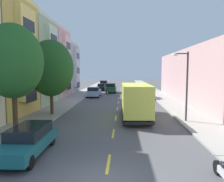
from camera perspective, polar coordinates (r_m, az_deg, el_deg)
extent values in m
plane|color=#4C4C4F|center=(38.25, 1.99, -1.28)|extent=(160.00, 160.00, 0.00)
cube|color=#99968E|center=(37.08, -9.11, -1.45)|extent=(3.20, 120.00, 0.14)
cube|color=#99968E|center=(36.80, 13.06, -1.57)|extent=(3.20, 120.00, 0.14)
cube|color=yellow|center=(10.95, -0.96, -18.58)|extent=(0.14, 2.20, 0.01)
cube|color=yellow|center=(15.64, 0.35, -11.13)|extent=(0.14, 2.20, 0.01)
cube|color=yellow|center=(20.48, 1.02, -7.14)|extent=(0.14, 2.20, 0.01)
cube|color=yellow|center=(25.38, 1.43, -4.69)|extent=(0.14, 2.20, 0.01)
cube|color=yellow|center=(30.32, 1.70, -3.03)|extent=(0.14, 2.20, 0.01)
cube|color=yellow|center=(35.27, 1.90, -1.84)|extent=(0.14, 2.20, 0.01)
cube|color=yellow|center=(40.23, 2.05, -0.94)|extent=(0.14, 2.20, 0.01)
cube|color=yellow|center=(45.20, 2.16, -0.24)|extent=(0.14, 2.20, 0.01)
cube|color=yellow|center=(50.18, 2.26, 0.32)|extent=(0.14, 2.20, 0.01)
cube|color=yellow|center=(55.16, 2.33, 0.78)|extent=(0.14, 2.20, 0.01)
cube|color=#F9D572|center=(22.19, -21.52, 9.02)|extent=(0.55, 3.15, 8.66)
cube|color=#1E232D|center=(22.16, -20.47, -1.30)|extent=(0.04, 2.40, 1.10)
cube|color=#1E232D|center=(22.04, -20.75, 7.34)|extent=(0.04, 2.40, 1.10)
cube|color=#1E232D|center=(22.42, -21.05, 15.88)|extent=(0.04, 2.40, 1.10)
cube|color=#99AD8E|center=(31.56, -26.88, 6.56)|extent=(12.51, 7.01, 10.81)
cube|color=beige|center=(29.77, -16.78, 17.96)|extent=(0.60, 7.01, 0.44)
cube|color=beige|center=(28.89, -15.51, 7.96)|extent=(0.55, 3.15, 8.44)
cube|color=#1E232D|center=(28.88, -14.76, 0.25)|extent=(0.04, 2.40, 1.10)
cube|color=#1E232D|center=(28.78, -14.92, 6.70)|extent=(0.04, 2.40, 1.10)
cube|color=#1E232D|center=(29.04, -15.08, 13.11)|extent=(0.04, 2.40, 1.10)
cube|color=#CC9E9E|center=(37.87, -21.04, 6.48)|extent=(11.96, 7.01, 10.79)
cube|color=#FECACA|center=(36.50, -12.80, 15.63)|extent=(0.60, 7.01, 0.44)
cube|color=#FECACA|center=(35.80, -11.81, 7.50)|extent=(0.55, 3.15, 8.42)
cube|color=#1E232D|center=(35.79, -11.23, 1.28)|extent=(0.04, 2.40, 1.10)
cube|color=#1E232D|center=(35.71, -11.33, 6.47)|extent=(0.04, 2.40, 1.10)
cube|color=#1E232D|center=(35.92, -11.43, 11.64)|extent=(0.04, 2.40, 1.10)
cube|color=#A8A8AD|center=(44.66, -17.63, 5.43)|extent=(12.65, 7.01, 9.33)
cube|color=silver|center=(43.20, -10.09, 12.10)|extent=(0.60, 7.01, 0.44)
cube|color=silver|center=(42.79, -9.30, 6.12)|extent=(0.55, 3.15, 7.28)
cube|color=#1E232D|center=(42.81, -8.85, 1.63)|extent=(0.04, 2.40, 1.10)
cube|color=#1E232D|center=(42.72, -8.90, 5.38)|extent=(0.04, 2.40, 1.10)
cube|color=#1E232D|center=(42.82, -8.96, 9.13)|extent=(0.04, 2.40, 1.10)
cylinder|color=#47331E|center=(15.57, -24.26, -5.27)|extent=(0.32, 0.32, 3.12)
ellipsoid|color=#235B23|center=(15.34, -24.75, 7.18)|extent=(3.82, 3.82, 4.80)
cylinder|color=#47331E|center=(22.19, -15.66, -2.75)|extent=(0.31, 0.31, 2.49)
ellipsoid|color=#1E4C1E|center=(21.98, -15.88, 5.83)|extent=(4.40, 4.40, 5.51)
cylinder|color=#38383D|center=(19.38, 19.22, 1.06)|extent=(0.16, 0.16, 5.90)
cylinder|color=#38383D|center=(19.24, 17.89, 9.42)|extent=(1.10, 0.10, 0.10)
ellipsoid|color=silver|center=(19.11, 16.41, 9.19)|extent=(0.44, 0.28, 0.20)
cube|color=#D8D84C|center=(19.25, 6.39, -2.10)|extent=(2.57, 5.79, 2.58)
cube|color=#D8D84C|center=(23.25, 5.53, -1.27)|extent=(2.36, 1.97, 2.20)
cube|color=black|center=(24.09, 5.39, 0.12)|extent=(2.02, 0.14, 0.97)
cube|color=black|center=(16.81, 7.16, -8.48)|extent=(2.40, 0.23, 0.24)
cylinder|color=black|center=(23.58, 8.07, -4.35)|extent=(0.31, 0.97, 0.96)
cylinder|color=black|center=(23.43, 2.90, -4.37)|extent=(0.31, 0.97, 0.96)
cylinder|color=black|center=(18.01, 10.19, -7.43)|extent=(0.31, 0.97, 0.96)
cylinder|color=black|center=(17.81, 3.38, -7.50)|extent=(0.31, 0.97, 0.96)
cylinder|color=black|center=(19.07, 9.69, -6.70)|extent=(0.31, 0.97, 0.96)
cylinder|color=black|center=(18.89, 3.26, -6.75)|extent=(0.31, 0.97, 0.96)
cube|color=#AD1E1E|center=(53.11, 7.11, 1.24)|extent=(1.84, 4.52, 0.60)
cube|color=black|center=(52.85, 7.13, 1.82)|extent=(1.60, 2.17, 0.50)
cylinder|color=black|center=(54.71, 7.83, 1.04)|extent=(0.23, 0.66, 0.66)
cylinder|color=black|center=(54.61, 6.18, 1.05)|extent=(0.23, 0.66, 0.66)
cylinder|color=black|center=(51.67, 8.08, 0.78)|extent=(0.23, 0.66, 0.66)
cylinder|color=black|center=(51.57, 6.33, 0.79)|extent=(0.23, 0.66, 0.66)
cube|color=#333338|center=(34.92, 8.87, -0.69)|extent=(1.98, 4.81, 0.90)
cube|color=black|center=(34.85, 8.89, 0.62)|extent=(1.74, 2.80, 0.70)
cylinder|color=black|center=(36.68, 9.97, -1.13)|extent=(0.22, 0.66, 0.66)
cylinder|color=black|center=(36.52, 7.27, -1.12)|extent=(0.22, 0.66, 0.66)
cylinder|color=black|center=(33.46, 10.59, -1.76)|extent=(0.22, 0.66, 0.66)
cylinder|color=black|center=(33.29, 7.63, -1.75)|extent=(0.22, 0.66, 0.66)
cube|color=maroon|center=(47.03, 7.46, 0.72)|extent=(1.80, 4.03, 0.62)
cube|color=black|center=(46.51, 7.52, 1.39)|extent=(1.56, 1.70, 0.55)
cylinder|color=black|center=(48.48, 8.20, 0.48)|extent=(0.23, 0.66, 0.66)
cylinder|color=black|center=(48.35, 6.41, 0.49)|extent=(0.23, 0.66, 0.66)
cylinder|color=black|center=(45.79, 8.56, 0.19)|extent=(0.23, 0.66, 0.66)
cylinder|color=black|center=(45.64, 6.66, 0.19)|extent=(0.23, 0.66, 0.66)
cube|color=#195B60|center=(12.48, -21.54, -12.79)|extent=(1.90, 4.73, 0.62)
cube|color=black|center=(12.64, -20.94, -9.77)|extent=(1.65, 2.85, 0.55)
cylinder|color=black|center=(10.90, -20.96, -17.20)|extent=(0.23, 0.66, 0.66)
cylinder|color=black|center=(14.27, -21.88, -11.79)|extent=(0.23, 0.66, 0.66)
cylinder|color=black|center=(13.72, -15.62, -12.30)|extent=(0.23, 0.66, 0.66)
cube|color=#7A9EC6|center=(37.01, -4.76, -0.38)|extent=(2.09, 5.33, 0.80)
cube|color=black|center=(35.79, -4.99, 0.54)|extent=(1.79, 1.62, 0.60)
cylinder|color=black|center=(35.40, -6.53, -1.31)|extent=(0.23, 0.66, 0.66)
cylinder|color=black|center=(35.18, -3.66, -1.33)|extent=(0.23, 0.66, 0.66)
cylinder|color=black|center=(38.94, -5.74, -0.69)|extent=(0.23, 0.66, 0.66)
cylinder|color=black|center=(38.74, -3.13, -0.71)|extent=(0.23, 0.66, 0.66)
cube|color=navy|center=(55.95, -2.16, 1.65)|extent=(2.04, 4.84, 0.90)
cube|color=black|center=(55.90, -2.16, 2.46)|extent=(1.77, 2.82, 0.70)
cylinder|color=black|center=(54.47, -3.25, 1.06)|extent=(0.23, 0.66, 0.66)
cylinder|color=black|center=(54.27, -1.44, 1.05)|extent=(0.23, 0.66, 0.66)
cylinder|color=black|center=(57.70, -2.83, 1.31)|extent=(0.23, 0.66, 0.66)
cylinder|color=black|center=(57.51, -1.12, 1.30)|extent=(0.23, 0.66, 0.66)
cube|color=black|center=(48.52, -2.92, 0.90)|extent=(1.85, 4.05, 0.62)
cube|color=black|center=(48.96, -2.88, 1.62)|extent=(1.58, 1.72, 0.55)
cylinder|color=black|center=(47.26, -3.96, 0.39)|extent=(0.24, 0.67, 0.66)
cylinder|color=black|center=(47.14, -2.12, 0.39)|extent=(0.24, 0.67, 0.66)
cylinder|color=black|center=(49.96, -3.67, 0.67)|extent=(0.24, 0.67, 0.66)
cylinder|color=black|center=(49.85, -1.93, 0.66)|extent=(0.24, 0.67, 0.66)
cube|color=#194C28|center=(43.69, -0.23, 0.59)|extent=(1.95, 4.80, 0.90)
cube|color=black|center=(43.63, -0.23, 1.64)|extent=(1.72, 2.78, 0.70)
cylinder|color=black|center=(42.17, -1.53, -0.20)|extent=(0.22, 0.66, 0.66)
cylinder|color=black|center=(42.06, 0.82, -0.21)|extent=(0.22, 0.66, 0.66)
cylinder|color=black|center=(45.41, -1.20, 0.20)|extent=(0.22, 0.66, 0.66)
cylinder|color=black|center=(45.31, 0.98, 0.19)|extent=(0.22, 0.66, 0.66)
cylinder|color=black|center=(10.83, 26.07, -17.73)|extent=(0.15, 0.60, 0.60)
ellipsoid|color=black|center=(10.22, 27.38, -16.90)|extent=(0.24, 0.48, 0.22)
cylinder|color=silver|center=(10.52, 26.45, -15.05)|extent=(0.62, 0.04, 0.03)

